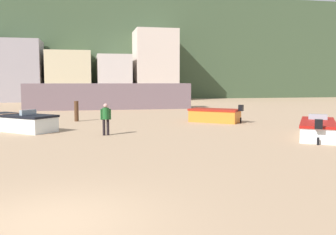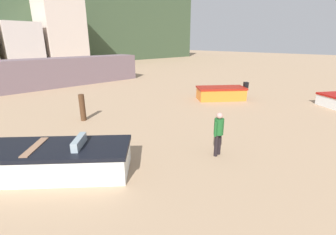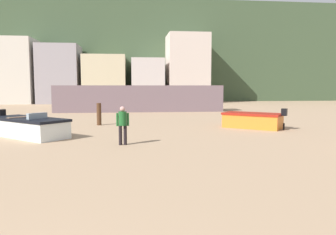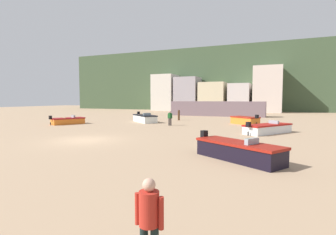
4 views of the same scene
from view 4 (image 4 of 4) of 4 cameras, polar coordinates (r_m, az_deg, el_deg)
name	(u,v)px [view 4 (image 4 of 4)]	position (r m, az deg, el deg)	size (l,w,h in m)	color
ground_plane	(85,140)	(19.39, -17.80, -4.78)	(160.00, 160.00, 0.00)	tan
headland_hill	(233,82)	(81.63, 14.18, 7.54)	(90.00, 32.00, 16.09)	#3C4F34
harbor_pier	(217,109)	(45.57, 10.62, 1.92)	(16.02, 2.40, 2.53)	#705C62
townhouse_far_left	(165,93)	(67.00, -0.62, 5.46)	(5.55, 5.81, 9.10)	beige
townhouse_centre	(188,94)	(64.73, 4.35, 5.13)	(5.60, 5.68, 8.26)	#989096
townhouse_centre_right	(213,97)	(63.31, 9.91, 4.47)	(5.99, 6.36, 6.86)	beige
townhouse_right	(240,98)	(62.31, 15.51, 4.19)	(4.68, 6.58, 6.43)	beige
townhouse_far_right	(268,90)	(61.68, 21.06, 5.77)	(5.92, 6.24, 10.07)	beige
boat_white_0	(268,129)	(23.66, 21.07, -2.30)	(3.96, 4.89, 1.11)	white
boat_orange_2	(245,120)	(31.30, 16.55, -0.61)	(3.56, 3.29, 1.21)	orange
boat_white_3	(145,118)	(33.06, -5.15, -0.19)	(4.52, 4.27, 1.24)	white
boat_orange_4	(68,121)	(32.40, -21.17, -0.68)	(3.11, 3.93, 1.07)	orange
boat_black_5	(238,151)	(12.92, 15.12, -7.08)	(4.53, 3.55, 1.20)	black
mooring_post_near_water	(179,115)	(35.81, 2.39, 0.51)	(0.29, 0.29, 1.39)	#492E1B
beach_walker_foreground	(170,117)	(28.50, 0.43, 0.12)	(0.53, 0.36, 1.62)	black
beach_walker_distant	(149,218)	(4.61, -4.17, -21.11)	(0.53, 0.34, 1.62)	black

